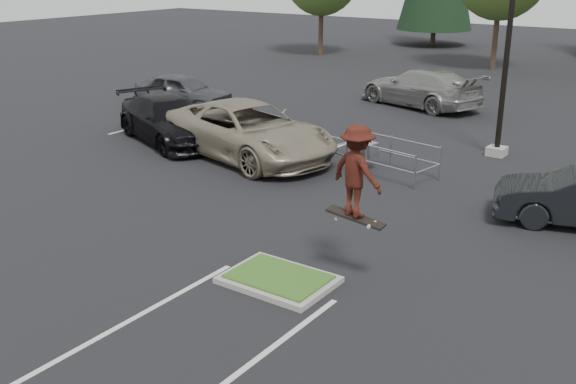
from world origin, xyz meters
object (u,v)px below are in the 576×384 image
Objects in this scene: car_l_tan at (247,130)px; cart_corral at (368,149)px; car_l_grey at (183,91)px; car_l_black at (168,119)px; skateboarder at (357,172)px; light_pole at (511,18)px; car_far_silver at (422,88)px.

cart_corral is at bearing -61.89° from car_l_tan.
cart_corral is 11.68m from car_l_grey.
skateboarder is at bearing -96.30° from car_l_black.
car_far_silver is at bearing 132.51° from light_pole.
car_l_grey is (-14.70, 10.50, -1.58)m from skateboarder.
car_l_black is at bearing 103.01° from car_l_tan.
car_l_grey is (-7.19, 4.50, -0.14)m from car_l_tan.
car_l_black is 5.70m from car_l_grey.
skateboarder is 0.35× the size of car_far_silver.
cart_corral is at bearing -49.01° from skateboarder.
cart_corral is at bearing 31.71° from car_far_silver.
car_l_grey is at bearing 70.96° from car_l_tan.
car_l_tan reaches higher than car_l_grey.
car_l_black is 0.95× the size of car_far_silver.
light_pole is 8.94m from car_far_silver.
skateboarder reaches higher than car_l_tan.
light_pole is 1.52× the size of car_l_tan.
light_pole is 11.24m from skateboarder.
car_far_silver reaches higher than car_l_grey.
cart_corral is at bearing -113.91° from car_l_grey.
car_far_silver is (-2.67, 9.93, 0.20)m from cart_corral.
skateboarder is 0.36× the size of car_l_black.
car_l_tan reaches higher than car_far_silver.
cart_corral is 7.74m from car_l_black.
cart_corral is 10.28m from car_far_silver.
car_l_grey is (-11.17, 3.43, 0.12)m from cart_corral.
car_l_black is (-11.20, 6.00, -1.55)m from skateboarder.
skateboarder is (0.70, -11.00, -2.20)m from light_pole.
skateboarder is 18.13m from car_l_grey.
light_pole is at bearing 59.18° from car_far_silver.
car_l_black is at bearing -7.77° from car_far_silver.
car_l_grey reaches higher than cart_corral.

